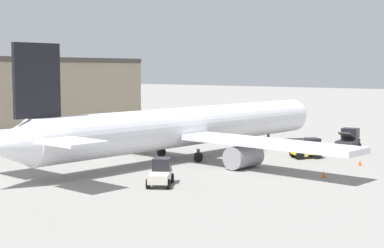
{
  "coord_description": "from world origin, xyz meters",
  "views": [
    {
      "loc": [
        -44.72,
        -34.76,
        8.61
      ],
      "look_at": [
        0.0,
        0.0,
        3.25
      ],
      "focal_mm": 55.0,
      "sensor_mm": 36.0,
      "label": 1
    }
  ],
  "objects": [
    {
      "name": "ground_plane",
      "position": [
        0.0,
        0.0,
        0.0
      ],
      "size": [
        400.0,
        400.0,
        0.0
      ],
      "primitive_type": "plane",
      "color": "gray"
    },
    {
      "name": "airplane",
      "position": [
        -0.96,
        0.07,
        2.99
      ],
      "size": [
        43.16,
        36.88,
        10.51
      ],
      "rotation": [
        0.0,
        0.0,
        -0.07
      ],
      "color": "white",
      "rests_on": "ground_plane"
    },
    {
      "name": "ground_crew_worker",
      "position": [
        7.56,
        -3.12,
        0.89
      ],
      "size": [
        0.37,
        0.37,
        1.66
      ],
      "rotation": [
        0.0,
        0.0,
        2.42
      ],
      "color": "#1E2338",
      "rests_on": "ground_plane"
    },
    {
      "name": "baggage_tug",
      "position": [
        6.4,
        -9.16,
        0.9
      ],
      "size": [
        3.16,
        3.03,
        1.93
      ],
      "rotation": [
        0.0,
        0.0,
        -0.67
      ],
      "color": "yellow",
      "rests_on": "ground_plane"
    },
    {
      "name": "belt_loader_truck",
      "position": [
        13.05,
        -10.45,
        1.14
      ],
      "size": [
        3.35,
        2.46,
        2.39
      ],
      "rotation": [
        0.0,
        0.0,
        0.13
      ],
      "color": "#2D2D33",
      "rests_on": "ground_plane"
    },
    {
      "name": "pushback_tug",
      "position": [
        -12.2,
        -6.55,
        0.9
      ],
      "size": [
        3.52,
        3.1,
        1.92
      ],
      "rotation": [
        0.0,
        0.0,
        0.58
      ],
      "color": "beige",
      "rests_on": "ground_plane"
    },
    {
      "name": "safety_cone_near",
      "position": [
        5.26,
        -14.85,
        0.28
      ],
      "size": [
        0.36,
        0.36,
        0.55
      ],
      "color": "#EF590F",
      "rests_on": "ground_plane"
    },
    {
      "name": "safety_cone_far",
      "position": [
        -2.18,
        -14.86,
        0.28
      ],
      "size": [
        0.36,
        0.36,
        0.55
      ],
      "color": "#EF590F",
      "rests_on": "ground_plane"
    }
  ]
}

